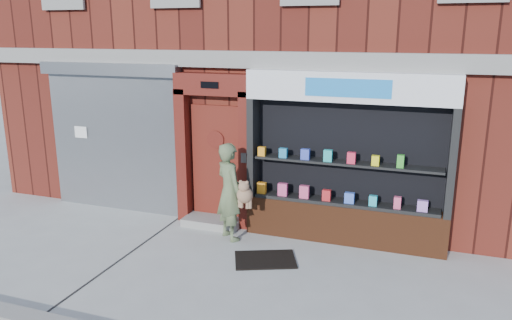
% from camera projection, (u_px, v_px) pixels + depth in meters
% --- Properties ---
extents(ground, '(80.00, 80.00, 0.00)m').
position_uv_depth(ground, '(211.00, 270.00, 7.84)').
color(ground, '#9E9E99').
rests_on(ground, ground).
extents(building, '(12.00, 8.16, 8.00)m').
position_uv_depth(building, '(309.00, 16.00, 12.31)').
color(building, '#4C1711').
rests_on(building, ground).
extents(shutter_bay, '(3.10, 0.30, 3.04)m').
position_uv_depth(shutter_bay, '(114.00, 129.00, 10.15)').
color(shutter_bay, gray).
rests_on(shutter_bay, ground).
extents(red_door_bay, '(1.52, 0.58, 2.90)m').
position_uv_depth(red_door_bay, '(214.00, 150.00, 9.42)').
color(red_door_bay, '#50130D').
rests_on(red_door_bay, ground).
extents(pharmacy_bay, '(3.50, 0.41, 3.00)m').
position_uv_depth(pharmacy_bay, '(346.00, 167.00, 8.58)').
color(pharmacy_bay, '#5F2D16').
rests_on(pharmacy_bay, ground).
extents(woman, '(0.87, 0.73, 1.77)m').
position_uv_depth(woman, '(230.00, 192.00, 8.82)').
color(woman, '#596844').
rests_on(woman, ground).
extents(doormat, '(1.17, 1.02, 0.02)m').
position_uv_depth(doormat, '(265.00, 260.00, 8.16)').
color(doormat, black).
rests_on(doormat, ground).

